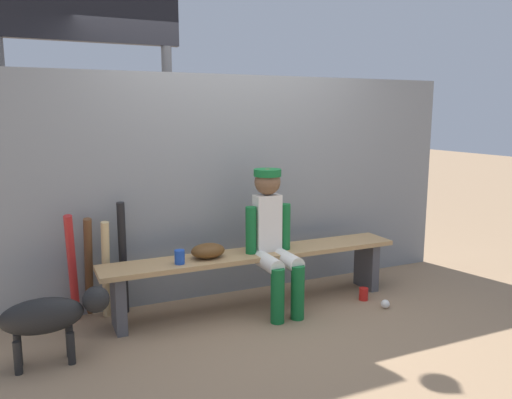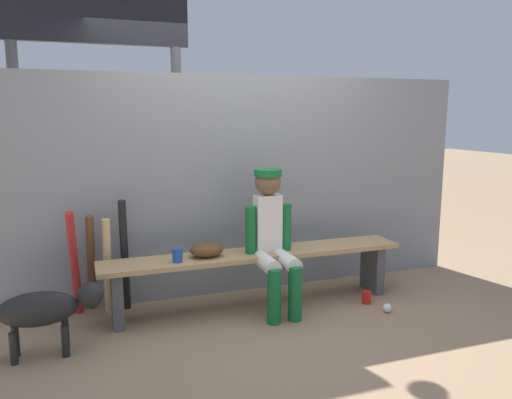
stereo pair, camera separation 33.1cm
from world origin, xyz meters
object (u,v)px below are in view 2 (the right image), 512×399
player_seated (273,235)px  baseball (387,308)px  bat_wood_natural (108,266)px  dog (47,309)px  bat_wood_dark (91,263)px  bat_aluminum_black (125,256)px  baseball_glove (207,250)px  dugout_bench (256,264)px  bat_aluminum_red (75,264)px  cup_on_bench (177,255)px  scoreboard (103,34)px  cup_on_ground (366,297)px

player_seated → baseball: (0.88, -0.38, -0.61)m
bat_wood_natural → dog: bearing=-124.9°
bat_wood_dark → bat_aluminum_black: bearing=-11.7°
baseball_glove → bat_wood_dark: bat_wood_dark is taller
dugout_bench → bat_wood_dark: (-1.32, 0.35, 0.04)m
bat_aluminum_red → baseball: size_ratio=12.22×
bat_wood_natural → bat_wood_dark: bat_wood_dark is taller
baseball → cup_on_bench: bearing=165.4°
cup_on_bench → bat_wood_natural: bearing=147.3°
baseball_glove → bat_aluminum_black: 0.70m
bat_wood_dark → bat_aluminum_red: size_ratio=0.94×
baseball → scoreboard: (-2.07, 1.70, 2.33)m
baseball_glove → baseball: bearing=-19.3°
player_seated → bat_wood_natural: size_ratio=1.47×
dugout_bench → baseball_glove: size_ratio=9.28×
bat_wood_natural → bat_wood_dark: 0.15m
cup_on_bench → dog: size_ratio=0.13×
bat_wood_dark → baseball: (2.30, -0.84, -0.38)m
player_seated → bat_aluminum_red: bearing=166.4°
dugout_bench → baseball_glove: baseball_glove is taller
dog → baseball: bearing=-3.1°
cup_on_ground → dog: dog is taller
cup_on_ground → cup_on_bench: 1.69m
player_seated → scoreboard: size_ratio=0.35×
baseball → bat_wood_dark: bearing=159.9°
bat_wood_dark → cup_on_ground: bearing=-15.2°
bat_aluminum_black → bat_wood_dark: bat_aluminum_black is taller
bat_wood_natural → dugout_bench: bearing=-12.7°
bat_wood_dark → baseball: 2.48m
bat_aluminum_red → dog: bat_aluminum_red is taller
dugout_bench → cup_on_ground: (0.93, -0.26, -0.32)m
bat_aluminum_red → scoreboard: size_ratio=0.26×
dugout_bench → bat_aluminum_black: bearing=164.5°
baseball → scoreboard: scoreboard is taller
baseball_glove → player_seated: bearing=-12.2°
bat_aluminum_black → dog: size_ratio=1.12×
baseball_glove → bat_wood_dark: 0.96m
player_seated → bat_aluminum_black: bearing=160.6°
player_seated → baseball_glove: size_ratio=4.23×
cup_on_ground → scoreboard: 3.40m
dugout_bench → baseball: bearing=-26.7°
scoreboard → cup_on_bench: bearing=-72.3°
baseball_glove → baseball: size_ratio=3.78×
baseball → dog: 2.64m
player_seated → cup_on_ground: bearing=-10.1°
bat_wood_dark → cup_on_bench: bearing=-32.7°
cup_on_bench → bat_wood_dark: bearing=147.3°
scoreboard → dog: 2.62m
dugout_bench → bat_aluminum_red: (-1.45, 0.26, 0.07)m
bat_aluminum_red → baseball: 2.58m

